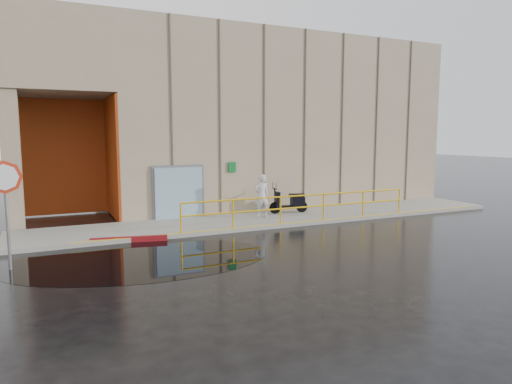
# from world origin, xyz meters

# --- Properties ---
(ground) EXTENTS (120.00, 120.00, 0.00)m
(ground) POSITION_xyz_m (0.00, 0.00, 0.00)
(ground) COLOR black
(ground) RESTS_ON ground
(sidewalk) EXTENTS (20.00, 3.00, 0.15)m
(sidewalk) POSITION_xyz_m (4.00, 4.50, 0.07)
(sidewalk) COLOR gray
(sidewalk) RESTS_ON ground
(building) EXTENTS (20.00, 10.17, 8.00)m
(building) POSITION_xyz_m (5.10, 10.98, 4.21)
(building) COLOR gray
(building) RESTS_ON ground
(guardrail) EXTENTS (9.56, 0.06, 1.03)m
(guardrail) POSITION_xyz_m (4.25, 3.15, 0.68)
(guardrail) COLOR #E3AD0B
(guardrail) RESTS_ON sidewalk
(person) EXTENTS (0.64, 0.43, 1.73)m
(person) POSITION_xyz_m (3.23, 4.63, 1.01)
(person) COLOR silver
(person) RESTS_ON sidewalk
(scooter) EXTENTS (1.72, 0.78, 1.30)m
(scooter) POSITION_xyz_m (4.73, 5.06, 0.90)
(scooter) COLOR black
(scooter) RESTS_ON sidewalk
(stop_sign) EXTENTS (0.84, 0.11, 2.80)m
(stop_sign) POSITION_xyz_m (-5.50, 1.29, 2.02)
(stop_sign) COLOR slate
(stop_sign) RESTS_ON ground
(red_curb) EXTENTS (2.39, 0.67, 0.18)m
(red_curb) POSITION_xyz_m (-2.23, 3.10, 0.09)
(red_curb) COLOR maroon
(red_curb) RESTS_ON ground
(puddle) EXTENTS (7.80, 5.40, 0.01)m
(puddle) POSITION_xyz_m (-2.33, 0.91, 0.00)
(puddle) COLOR black
(puddle) RESTS_ON ground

